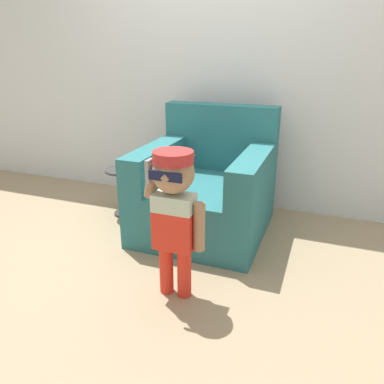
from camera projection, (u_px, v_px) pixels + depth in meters
The scene contains 5 objects.
ground_plane at pixel (193, 230), 3.10m from camera, with size 10.00×10.00×0.00m, color #998466.
wall_back at pixel (223, 62), 3.27m from camera, with size 10.00×0.05×2.60m.
armchair at pixel (207, 190), 3.03m from camera, with size 0.96×1.02×0.97m.
person_child at pixel (174, 203), 2.09m from camera, with size 0.37×0.28×0.90m.
side_table at pixel (123, 187), 3.31m from camera, with size 0.29×0.29×0.43m.
Camera 1 is at (0.97, -2.61, 1.40)m, focal length 35.00 mm.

